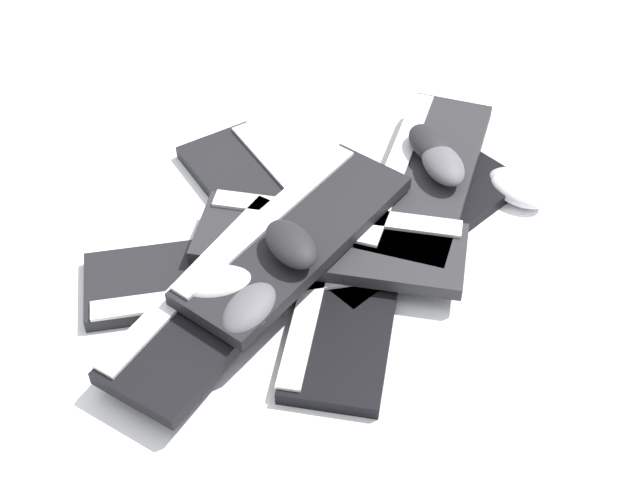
{
  "coord_description": "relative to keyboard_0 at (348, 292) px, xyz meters",
  "views": [
    {
      "loc": [
        0.96,
        -0.26,
        1.08
      ],
      "look_at": [
        -0.02,
        0.03,
        0.04
      ],
      "focal_mm": 50.0,
      "sensor_mm": 36.0,
      "label": 1
    }
  ],
  "objects": [
    {
      "name": "keyboard_1",
      "position": [
        -0.12,
        0.16,
        0.0
      ],
      "size": [
        0.33,
        0.46,
        0.03
      ],
      "color": "black",
      "rests_on": "ground"
    },
    {
      "name": "keyboard_3",
      "position": [
        -0.09,
        -0.18,
        0.0
      ],
      "size": [
        0.2,
        0.45,
        0.03
      ],
      "color": "black",
      "rests_on": "ground"
    },
    {
      "name": "cable_0",
      "position": [
        -0.25,
        -0.02,
        -0.01
      ],
      "size": [
        0.39,
        0.13,
        0.01
      ],
      "color": "black",
      "rests_on": "ground"
    },
    {
      "name": "mouse_0",
      "position": [
        -0.04,
        -0.08,
        0.1
      ],
      "size": [
        0.12,
        0.09,
        0.04
      ],
      "primitive_type": "ellipsoid",
      "rotation": [
        0.0,
        0.0,
        3.4
      ],
      "color": "black",
      "rests_on": "keyboard_7"
    },
    {
      "name": "keyboard_0",
      "position": [
        0.0,
        0.0,
        0.0
      ],
      "size": [
        0.46,
        0.33,
        0.03
      ],
      "color": "black",
      "rests_on": "ground"
    },
    {
      "name": "mouse_3",
      "position": [
        0.04,
        -0.17,
        0.07
      ],
      "size": [
        0.12,
        0.13,
        0.04
      ],
      "primitive_type": "ellipsoid",
      "rotation": [
        0.0,
        0.0,
        5.46
      ],
      "color": "#4C4C51",
      "rests_on": "keyboard_4"
    },
    {
      "name": "keyboard_5",
      "position": [
        -0.19,
        0.21,
        0.03
      ],
      "size": [
        0.45,
        0.37,
        0.03
      ],
      "color": "#232326",
      "rests_on": "keyboard_1"
    },
    {
      "name": "keyboard_4",
      "position": [
        -0.02,
        -0.2,
        0.03
      ],
      "size": [
        0.4,
        0.43,
        0.03
      ],
      "color": "black",
      "rests_on": "keyboard_3"
    },
    {
      "name": "mouse_6",
      "position": [
        -0.15,
        0.37,
        0.01
      ],
      "size": [
        0.12,
        0.13,
        0.04
      ],
      "primitive_type": "ellipsoid",
      "rotation": [
        0.0,
        0.0,
        4.04
      ],
      "color": "#B7B7BC",
      "rests_on": "ground"
    },
    {
      "name": "keyboard_2",
      "position": [
        -0.23,
        -0.07,
        0.0
      ],
      "size": [
        0.46,
        0.26,
        0.03
      ],
      "color": "black",
      "rests_on": "ground"
    },
    {
      "name": "mouse_2",
      "position": [
        -0.18,
        0.23,
        0.07
      ],
      "size": [
        0.11,
        0.07,
        0.04
      ],
      "primitive_type": "ellipsoid",
      "rotation": [
        0.0,
        0.0,
        0.0
      ],
      "color": "#4C4C51",
      "rests_on": "keyboard_5"
    },
    {
      "name": "mouse_5",
      "position": [
        -0.23,
        0.23,
        0.07
      ],
      "size": [
        0.12,
        0.08,
        0.04
      ],
      "primitive_type": "ellipsoid",
      "rotation": [
        0.0,
        0.0,
        0.11
      ],
      "color": "black",
      "rests_on": "keyboard_5"
    },
    {
      "name": "mouse_1",
      "position": [
        -0.02,
        -0.2,
        0.07
      ],
      "size": [
        0.07,
        0.12,
        0.04
      ],
      "primitive_type": "ellipsoid",
      "rotation": [
        0.0,
        0.0,
        1.49
      ],
      "color": "#B7B7BC",
      "rests_on": "keyboard_4"
    },
    {
      "name": "ground_plane",
      "position": [
        -0.08,
        -0.05,
        -0.01
      ],
      "size": [
        3.2,
        3.2,
        0.0
      ],
      "primitive_type": "plane",
      "color": "white"
    },
    {
      "name": "mouse_4",
      "position": [
        -0.14,
        0.36,
        0.01
      ],
      "size": [
        0.13,
        0.11,
        0.04
      ],
      "primitive_type": "ellipsoid",
      "rotation": [
        0.0,
        0.0,
        3.66
      ],
      "color": "silver",
      "rests_on": "ground"
    },
    {
      "name": "keyboard_6",
      "position": [
        -0.09,
        -0.0,
        0.03
      ],
      "size": [
        0.34,
        0.46,
        0.03
      ],
      "color": "#232326",
      "rests_on": "keyboard_0"
    },
    {
      "name": "keyboard_7",
      "position": [
        -0.09,
        -0.06,
        0.06
      ],
      "size": [
        0.38,
        0.44,
        0.03
      ],
      "color": "black",
      "rests_on": "keyboard_6"
    }
  ]
}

